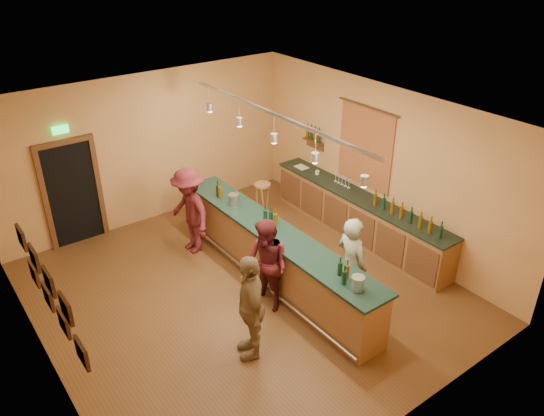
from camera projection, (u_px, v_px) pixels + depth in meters
floor at (244, 292)px, 9.38m from camera, size 7.00×7.00×0.00m
ceiling at (238, 119)px, 7.88m from camera, size 6.50×7.00×0.02m
wall_back at (149, 149)px, 11.11m from camera, size 6.50×0.02×3.20m
wall_front at (408, 329)px, 6.15m from camera, size 6.50×0.02×3.20m
wall_left at (34, 284)px, 6.92m from camera, size 0.02×7.00×3.20m
wall_right at (380, 165)px, 10.34m from camera, size 0.02×7.00×3.20m
doorway at (72, 191)px, 10.42m from camera, size 1.15×0.09×2.48m
tapestry at (365, 148)px, 10.50m from camera, size 0.03×1.40×1.60m
bottle_shelf at (313, 136)px, 11.61m from camera, size 0.17×0.55×0.54m
picture_grid at (49, 289)px, 6.25m from camera, size 0.06×2.20×0.70m
back_counter at (359, 216)px, 10.84m from camera, size 0.60×4.55×1.27m
tasting_bar at (274, 251)px, 9.45m from camera, size 0.74×5.10×1.38m
pendant_track at (274, 124)px, 8.33m from camera, size 0.11×4.60×0.50m
bartender at (351, 264)px, 8.65m from camera, size 0.41×0.62×1.71m
customer_a at (267, 266)px, 8.67m from camera, size 0.72×0.87×1.63m
customer_b at (250, 307)px, 7.67m from camera, size 0.79×1.09×1.72m
customer_c at (189, 211)px, 10.21m from camera, size 0.68×1.15×1.75m
bar_stool at (262, 190)px, 11.64m from camera, size 0.37×0.37×0.75m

